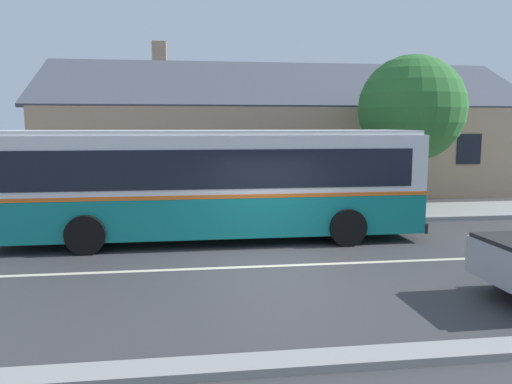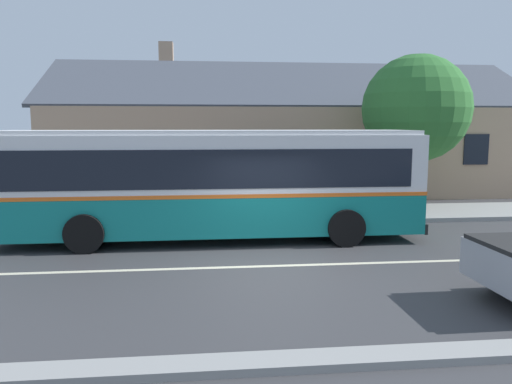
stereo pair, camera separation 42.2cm
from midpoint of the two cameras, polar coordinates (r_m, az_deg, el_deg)
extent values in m
plane|color=#38383A|center=(11.51, 1.21, -8.46)|extent=(300.00, 300.00, 0.00)
cube|color=gray|center=(17.30, -1.87, -2.74)|extent=(60.00, 3.00, 0.15)
cube|color=gray|center=(7.14, 7.45, -18.47)|extent=(60.00, 0.50, 0.12)
cube|color=beige|center=(11.51, 1.21, -8.44)|extent=(60.00, 0.16, 0.01)
cube|color=tan|center=(25.59, 2.04, 4.90)|extent=(21.46, 9.88, 3.94)
cube|color=#424751|center=(23.21, 3.14, 12.31)|extent=(22.06, 5.01, 2.44)
cube|color=#424751|center=(28.06, 1.20, 11.51)|extent=(22.06, 5.01, 2.44)
cube|color=tan|center=(26.46, -11.45, 15.19)|extent=(0.70, 0.70, 1.20)
cube|color=black|center=(20.49, -16.68, 4.45)|extent=(1.10, 0.06, 1.30)
cube|color=black|center=(20.70, 4.38, 4.78)|extent=(1.10, 0.06, 1.30)
cube|color=black|center=(23.45, 22.69, 4.55)|extent=(1.10, 0.06, 1.30)
cube|color=#4C3323|center=(21.69, 12.70, 1.79)|extent=(1.00, 0.06, 2.10)
cube|color=#147F7A|center=(14.04, -6.03, -2.19)|extent=(11.50, 2.52, 1.06)
cube|color=orange|center=(13.95, -6.06, 0.16)|extent=(11.52, 2.54, 0.10)
cube|color=white|center=(13.87, -6.11, 3.44)|extent=(11.50, 2.52, 1.50)
cube|color=white|center=(13.83, -6.16, 6.78)|extent=(11.27, 2.39, 0.12)
cube|color=black|center=(15.14, -6.24, 3.41)|extent=(10.58, 0.05, 1.00)
cube|color=black|center=(12.62, -5.95, 2.57)|extent=(10.58, 0.05, 1.00)
cube|color=black|center=(15.17, 16.27, 3.15)|extent=(0.04, 2.20, 1.00)
cube|color=black|center=(15.13, 16.38, 5.83)|extent=(0.04, 1.75, 0.24)
cube|color=black|center=(15.39, 16.11, -3.12)|extent=(0.08, 2.50, 0.28)
cube|color=#B21919|center=(15.32, -11.55, -1.48)|extent=(3.22, 0.04, 0.74)
cube|color=black|center=(15.95, 10.12, 1.18)|extent=(0.90, 0.03, 2.31)
cylinder|color=black|center=(15.81, 6.88, -2.22)|extent=(1.00, 0.28, 1.00)
cylinder|color=black|center=(13.45, 9.54, -4.02)|extent=(1.00, 0.28, 1.00)
cylinder|color=black|center=(15.57, -17.87, -2.69)|extent=(1.00, 0.28, 1.00)
cylinder|color=black|center=(13.17, -19.79, -4.62)|extent=(1.00, 0.28, 1.00)
cylinder|color=black|center=(11.11, 26.09, -7.82)|extent=(0.76, 0.27, 0.76)
cylinder|color=#4C3828|center=(19.61, 16.47, 1.68)|extent=(0.29, 0.29, 2.52)
sphere|color=#2D6B2D|center=(19.53, 16.76, 9.11)|extent=(3.93, 3.93, 3.93)
camera|label=1|loc=(0.21, -90.81, -0.11)|focal=35.00mm
camera|label=2|loc=(0.21, 89.19, 0.11)|focal=35.00mm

